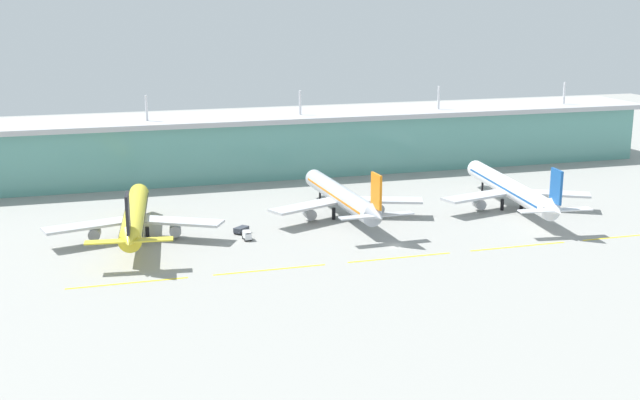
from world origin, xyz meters
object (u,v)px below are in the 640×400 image
(airliner_middle, at_px, (342,197))
(baggage_cart, at_px, (247,236))
(airliner_far, at_px, (511,189))
(pushback_tug, at_px, (241,230))
(airliner_near, at_px, (135,216))

(airliner_middle, distance_m, baggage_cart, 36.39)
(airliner_far, height_order, pushback_tug, airliner_far)
(baggage_cart, bearing_deg, airliner_middle, 25.37)
(airliner_near, distance_m, baggage_cart, 31.23)
(airliner_middle, bearing_deg, pushback_tug, -165.37)
(airliner_near, relative_size, baggage_cart, 17.44)
(airliner_near, distance_m, airliner_middle, 61.93)
(airliner_near, xyz_separation_m, pushback_tug, (28.95, -3.08, -5.35))
(airliner_near, height_order, baggage_cart, airliner_near)
(airliner_middle, height_order, pushback_tug, airliner_middle)
(airliner_far, bearing_deg, pushback_tug, -177.60)
(baggage_cart, xyz_separation_m, pushback_tug, (-0.20, 6.88, -0.16))
(airliner_far, height_order, baggage_cart, airliner_far)
(airliner_near, bearing_deg, airliner_middle, 5.07)
(airliner_middle, distance_m, airliner_far, 54.43)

